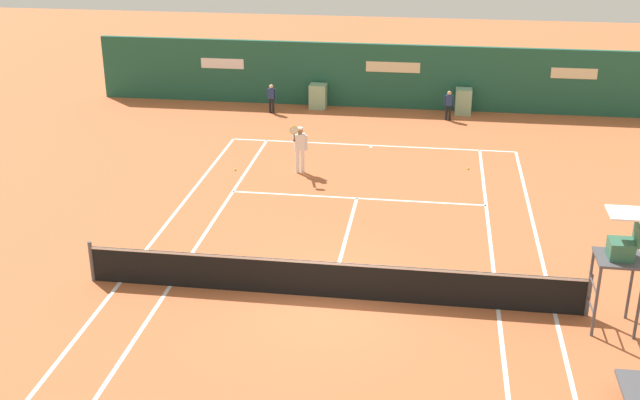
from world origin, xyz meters
TOP-DOWN VIEW (x-y plane):
  - ground_plane at (-0.00, 0.58)m, footprint 80.00×80.00m
  - tennis_net at (0.00, 0.00)m, footprint 12.10×0.10m
  - sponsor_back_wall at (0.02, 16.97)m, footprint 25.00×1.02m
  - umpire_chair at (6.45, -0.43)m, footprint 1.00×1.00m
  - player_on_baseline at (-2.16, 8.41)m, footprint 0.52×0.78m
  - ball_kid_centre_post at (2.84, 15.42)m, footprint 0.41×0.17m
  - ball_kid_right_post at (-4.56, 15.42)m, footprint 0.41×0.20m
  - tennis_ball_mid_court at (-4.40, 8.32)m, footprint 0.07×0.07m
  - tennis_ball_by_sideline at (3.53, 9.57)m, footprint 0.07×0.07m

SIDE VIEW (x-z plane):
  - ground_plane at x=0.00m, z-range 0.00..0.01m
  - tennis_ball_mid_court at x=-4.40m, z-range 0.00..0.07m
  - tennis_ball_by_sideline at x=3.53m, z-range 0.00..0.07m
  - tennis_net at x=0.00m, z-range -0.02..1.05m
  - ball_kid_centre_post at x=2.84m, z-range 0.09..1.33m
  - ball_kid_right_post at x=-4.56m, z-range 0.09..1.33m
  - player_on_baseline at x=-2.16m, z-range 0.05..1.89m
  - sponsor_back_wall at x=0.02m, z-range -0.05..2.70m
  - umpire_chair at x=6.45m, z-range 0.43..3.25m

